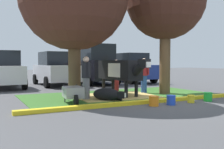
{
  "coord_description": "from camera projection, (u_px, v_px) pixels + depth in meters",
  "views": [
    {
      "loc": [
        -5.97,
        -7.62,
        1.43
      ],
      "look_at": [
        -0.93,
        2.1,
        0.9
      ],
      "focal_mm": 42.25,
      "sensor_mm": 36.0,
      "label": 1
    }
  ],
  "objects": [
    {
      "name": "bucket_green",
      "position": [
        208.0,
        97.0,
        9.55
      ],
      "size": [
        0.32,
        0.32,
        0.32
      ],
      "color": "green",
      "rests_on": "ground"
    },
    {
      "name": "bucket_orange",
      "position": [
        154.0,
        101.0,
        8.52
      ],
      "size": [
        0.34,
        0.34,
        0.33
      ],
      "color": "orange",
      "rests_on": "ground"
    },
    {
      "name": "cow_holstein",
      "position": [
        121.0,
        70.0,
        10.9
      ],
      "size": [
        0.88,
        3.14,
        1.53
      ],
      "color": "black",
      "rests_on": "ground"
    },
    {
      "name": "bucket_yellow",
      "position": [
        191.0,
        99.0,
        9.19
      ],
      "size": [
        0.27,
        0.27,
        0.27
      ],
      "color": "yellow",
      "rests_on": "ground"
    },
    {
      "name": "shade_tree_right",
      "position": [
        165.0,
        1.0,
        11.57
      ],
      "size": [
        3.49,
        3.49,
        5.9
      ],
      "color": "brown",
      "rests_on": "ground"
    },
    {
      "name": "sedan_blue",
      "position": [
        131.0,
        68.0,
        18.27
      ],
      "size": [
        2.08,
        4.43,
        2.02
      ],
      "color": "navy",
      "rests_on": "ground"
    },
    {
      "name": "suv_black",
      "position": [
        93.0,
        64.0,
        17.08
      ],
      "size": [
        2.18,
        4.63,
        2.52
      ],
      "color": "black",
      "rests_on": "ground"
    },
    {
      "name": "wheelbarrow",
      "position": [
        73.0,
        93.0,
        8.94
      ],
      "size": [
        0.71,
        1.62,
        0.63
      ],
      "color": "gray",
      "rests_on": "ground"
    },
    {
      "name": "bucket_blue",
      "position": [
        171.0,
        100.0,
        8.74
      ],
      "size": [
        0.32,
        0.32,
        0.32
      ],
      "color": "blue",
      "rests_on": "ground"
    },
    {
      "name": "person_visitor_near",
      "position": [
        144.0,
        75.0,
        11.87
      ],
      "size": [
        0.34,
        0.49,
        1.59
      ],
      "color": "#23478C",
      "rests_on": "ground"
    },
    {
      "name": "person_handler",
      "position": [
        116.0,
        75.0,
        12.69
      ],
      "size": [
        0.52,
        0.34,
        1.53
      ],
      "color": "maroon",
      "rests_on": "ground"
    },
    {
      "name": "hatchback_white",
      "position": [
        2.0,
        70.0,
        14.31
      ],
      "size": [
        2.08,
        4.43,
        2.02
      ],
      "color": "silver",
      "rests_on": "ground"
    },
    {
      "name": "hay_bedding",
      "position": [
        115.0,
        96.0,
        10.73
      ],
      "size": [
        3.35,
        2.6,
        0.04
      ],
      "primitive_type": "cube",
      "rotation": [
        0.0,
        0.0,
        -0.06
      ],
      "color": "tan",
      "rests_on": "ground"
    },
    {
      "name": "sedan_silver",
      "position": [
        56.0,
        69.0,
        15.91
      ],
      "size": [
        2.08,
        4.43,
        2.02
      ],
      "color": "silver",
      "rests_on": "ground"
    },
    {
      "name": "grass_island",
      "position": [
        121.0,
        95.0,
        11.15
      ],
      "size": [
        8.03,
        4.21,
        0.02
      ],
      "primitive_type": "cube",
      "color": "#386B28",
      "rests_on": "ground"
    },
    {
      "name": "curb_yellow",
      "position": [
        153.0,
        101.0,
        9.15
      ],
      "size": [
        9.23,
        0.24,
        0.12
      ],
      "primitive_type": "cube",
      "color": "yellow",
      "rests_on": "ground"
    },
    {
      "name": "ground_plane",
      "position": [
        161.0,
        101.0,
        9.57
      ],
      "size": [
        80.0,
        80.0,
        0.0
      ],
      "primitive_type": "plane",
      "color": "#4C4C4F"
    },
    {
      "name": "person_visitor_far",
      "position": [
        86.0,
        77.0,
        9.77
      ],
      "size": [
        0.34,
        0.53,
        1.63
      ],
      "color": "slate",
      "rests_on": "ground"
    },
    {
      "name": "calf_lying",
      "position": [
        107.0,
        95.0,
        9.55
      ],
      "size": [
        1.02,
        1.25,
        0.48
      ],
      "color": "black",
      "rests_on": "ground"
    }
  ]
}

